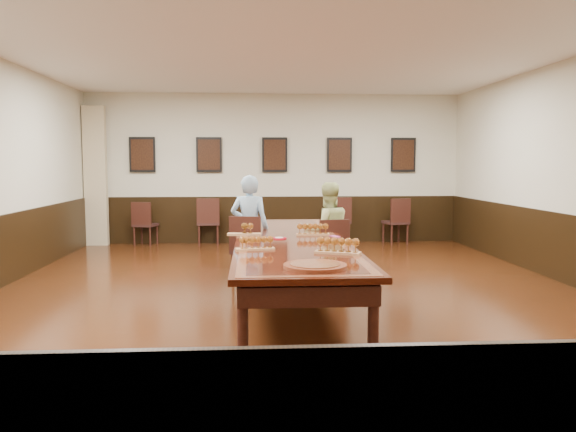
{
  "coord_description": "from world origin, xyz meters",
  "views": [
    {
      "loc": [
        -0.49,
        -7.14,
        1.73
      ],
      "look_at": [
        0.0,
        0.5,
        1.0
      ],
      "focal_mm": 35.0,
      "sensor_mm": 36.0,
      "label": 1
    }
  ],
  "objects": [
    {
      "name": "wall_back",
      "position": [
        0.0,
        5.01,
        1.6
      ],
      "size": [
        8.0,
        0.02,
        3.2
      ],
      "primitive_type": "cube",
      "color": "beige",
      "rests_on": "floor"
    },
    {
      "name": "carved_platter",
      "position": [
        0.09,
        -2.03,
        0.77
      ],
      "size": [
        0.61,
        0.61,
        0.05
      ],
      "color": "#551F11",
      "rests_on": "conference_table"
    },
    {
      "name": "spare_chair_d",
      "position": [
        2.58,
        4.64,
        0.49
      ],
      "size": [
        0.57,
        0.6,
        0.98
      ],
      "primitive_type": null,
      "rotation": [
        0.0,
        0.0,
        3.39
      ],
      "color": "black",
      "rests_on": "floor"
    },
    {
      "name": "floor",
      "position": [
        0.0,
        0.0,
        -0.01
      ],
      "size": [
        8.0,
        10.0,
        0.02
      ],
      "primitive_type": "cube",
      "color": "black",
      "rests_on": "ground"
    },
    {
      "name": "flight_a",
      "position": [
        -0.59,
        0.4,
        0.83
      ],
      "size": [
        0.46,
        0.17,
        0.17
      ],
      "color": "#A77346",
      "rests_on": "conference_table"
    },
    {
      "name": "flight_c",
      "position": [
        -0.46,
        -0.92,
        0.83
      ],
      "size": [
        0.45,
        0.2,
        0.16
      ],
      "color": "#A77346",
      "rests_on": "conference_table"
    },
    {
      "name": "red_plate_grp",
      "position": [
        -0.15,
        -0.01,
        0.76
      ],
      "size": [
        0.19,
        0.19,
        0.02
      ],
      "color": "#B70C1E",
      "rests_on": "conference_table"
    },
    {
      "name": "flight_d",
      "position": [
        0.42,
        -1.25,
        0.84
      ],
      "size": [
        0.51,
        0.32,
        0.18
      ],
      "color": "#A77346",
      "rests_on": "conference_table"
    },
    {
      "name": "wall_front",
      "position": [
        0.0,
        -5.01,
        1.6
      ],
      "size": [
        8.0,
        0.02,
        3.2
      ],
      "primitive_type": "cube",
      "color": "beige",
      "rests_on": "floor"
    },
    {
      "name": "wainscoting",
      "position": [
        0.0,
        0.0,
        0.5
      ],
      "size": [
        8.0,
        10.0,
        1.0
      ],
      "color": "black",
      "rests_on": "floor"
    },
    {
      "name": "curtain",
      "position": [
        -3.75,
        4.82,
        1.45
      ],
      "size": [
        0.45,
        0.18,
        2.9
      ],
      "primitive_type": "cube",
      "color": "tan",
      "rests_on": "floor"
    },
    {
      "name": "spare_chair_b",
      "position": [
        -1.42,
        4.7,
        0.5
      ],
      "size": [
        0.5,
        0.54,
        0.99
      ],
      "primitive_type": null,
      "rotation": [
        0.0,
        0.0,
        3.22
      ],
      "color": "black",
      "rests_on": "floor"
    },
    {
      "name": "chair_woman",
      "position": [
        0.63,
        0.9,
        0.46
      ],
      "size": [
        0.51,
        0.54,
        0.92
      ],
      "primitive_type": null,
      "rotation": [
        0.0,
        0.0,
        3.33
      ],
      "color": "black",
      "rests_on": "floor"
    },
    {
      "name": "spare_chair_a",
      "position": [
        -2.73,
        4.74,
        0.46
      ],
      "size": [
        0.53,
        0.56,
        0.92
      ],
      "primitive_type": null,
      "rotation": [
        0.0,
        0.0,
        2.89
      ],
      "color": "black",
      "rests_on": "floor"
    },
    {
      "name": "posters",
      "position": [
        0.0,
        4.94,
        1.9
      ],
      "size": [
        6.14,
        0.04,
        0.74
      ],
      "color": "black",
      "rests_on": "wall_back"
    },
    {
      "name": "chair_man",
      "position": [
        -0.55,
        0.97,
        0.49
      ],
      "size": [
        0.55,
        0.58,
        0.97
      ],
      "primitive_type": null,
      "rotation": [
        0.0,
        0.0,
        2.93
      ],
      "color": "black",
      "rests_on": "floor"
    },
    {
      "name": "flight_b",
      "position": [
        0.32,
        0.31,
        0.83
      ],
      "size": [
        0.45,
        0.14,
        0.17
      ],
      "color": "#A77346",
      "rests_on": "conference_table"
    },
    {
      "name": "person_woman",
      "position": [
        0.62,
        0.99,
        0.72
      ],
      "size": [
        0.81,
        0.68,
        1.45
      ],
      "primitive_type": "imported",
      "rotation": [
        0.0,
        0.0,
        3.33
      ],
      "color": "#C3CD80",
      "rests_on": "floor"
    },
    {
      "name": "spare_chair_c",
      "position": [
        1.36,
        4.79,
        0.5
      ],
      "size": [
        0.52,
        0.56,
        1.0
      ],
      "primitive_type": null,
      "rotation": [
        0.0,
        0.0,
        3.25
      ],
      "color": "black",
      "rests_on": "floor"
    },
    {
      "name": "pink_phone",
      "position": [
        0.6,
        0.17,
        0.76
      ],
      "size": [
        0.14,
        0.17,
        0.01
      ],
      "primitive_type": "cube",
      "rotation": [
        0.0,
        0.0,
        0.48
      ],
      "color": "#DE4AA9",
      "rests_on": "conference_table"
    },
    {
      "name": "conference_table",
      "position": [
        0.0,
        0.0,
        0.61
      ],
      "size": [
        1.4,
        5.0,
        0.76
      ],
      "color": "black",
      "rests_on": "floor"
    },
    {
      "name": "ceiling",
      "position": [
        0.0,
        0.0,
        3.21
      ],
      "size": [
        8.0,
        10.0,
        0.02
      ],
      "primitive_type": "cube",
      "color": "white",
      "rests_on": "floor"
    },
    {
      "name": "person_man",
      "position": [
        -0.53,
        1.07,
        0.78
      ],
      "size": [
        0.63,
        0.48,
        1.55
      ],
      "primitive_type": "imported",
      "rotation": [
        0.0,
        0.0,
        2.93
      ],
      "color": "#4886B6",
      "rests_on": "floor"
    }
  ]
}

